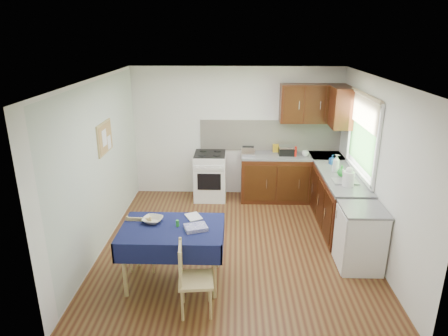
{
  "coord_description": "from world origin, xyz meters",
  "views": [
    {
      "loc": [
        -0.01,
        -5.42,
        3.12
      ],
      "look_at": [
        -0.18,
        0.19,
        1.18
      ],
      "focal_mm": 32.0,
      "sensor_mm": 36.0,
      "label": 1
    }
  ],
  "objects_px": {
    "chair_far": "(143,239)",
    "sandwich_press": "(287,150)",
    "dish_rack": "(345,181)",
    "kettle": "(349,177)",
    "dining_table": "(172,235)",
    "chair_near": "(192,277)",
    "toaster": "(248,151)"
  },
  "relations": [
    {
      "from": "chair_near",
      "to": "sandwich_press",
      "type": "bearing_deg",
      "value": -29.41
    },
    {
      "from": "kettle",
      "to": "chair_near",
      "type": "bearing_deg",
      "value": -140.68
    },
    {
      "from": "dining_table",
      "to": "sandwich_press",
      "type": "bearing_deg",
      "value": 41.45
    },
    {
      "from": "chair_near",
      "to": "dish_rack",
      "type": "xyz_separation_m",
      "value": [
        2.18,
        1.94,
        0.45
      ]
    },
    {
      "from": "dining_table",
      "to": "chair_far",
      "type": "relative_size",
      "value": 1.53
    },
    {
      "from": "dining_table",
      "to": "chair_far",
      "type": "height_order",
      "value": "chair_far"
    },
    {
      "from": "dining_table",
      "to": "kettle",
      "type": "relative_size",
      "value": 4.38
    },
    {
      "from": "sandwich_press",
      "to": "dish_rack",
      "type": "bearing_deg",
      "value": -53.25
    },
    {
      "from": "chair_far",
      "to": "toaster",
      "type": "height_order",
      "value": "toaster"
    },
    {
      "from": "dish_rack",
      "to": "dining_table",
      "type": "bearing_deg",
      "value": -164.16
    },
    {
      "from": "chair_far",
      "to": "kettle",
      "type": "relative_size",
      "value": 2.86
    },
    {
      "from": "sandwich_press",
      "to": "dish_rack",
      "type": "height_order",
      "value": "dish_rack"
    },
    {
      "from": "dish_rack",
      "to": "kettle",
      "type": "bearing_deg",
      "value": -102.58
    },
    {
      "from": "chair_far",
      "to": "sandwich_press",
      "type": "height_order",
      "value": "sandwich_press"
    },
    {
      "from": "toaster",
      "to": "chair_near",
      "type": "bearing_deg",
      "value": -78.86
    },
    {
      "from": "toaster",
      "to": "dish_rack",
      "type": "height_order",
      "value": "toaster"
    },
    {
      "from": "chair_far",
      "to": "toaster",
      "type": "distance_m",
      "value": 2.87
    },
    {
      "from": "chair_far",
      "to": "kettle",
      "type": "distance_m",
      "value": 3.14
    },
    {
      "from": "dining_table",
      "to": "chair_near",
      "type": "height_order",
      "value": "chair_near"
    },
    {
      "from": "chair_far",
      "to": "sandwich_press",
      "type": "bearing_deg",
      "value": -129.92
    },
    {
      "from": "toaster",
      "to": "kettle",
      "type": "distance_m",
      "value": 2.09
    },
    {
      "from": "sandwich_press",
      "to": "kettle",
      "type": "distance_m",
      "value": 1.73
    },
    {
      "from": "sandwich_press",
      "to": "dish_rack",
      "type": "xyz_separation_m",
      "value": [
        0.74,
        -1.41,
        -0.06
      ]
    },
    {
      "from": "chair_near",
      "to": "toaster",
      "type": "bearing_deg",
      "value": -18.44
    },
    {
      "from": "chair_near",
      "to": "sandwich_press",
      "type": "height_order",
      "value": "sandwich_press"
    },
    {
      "from": "toaster",
      "to": "chair_far",
      "type": "bearing_deg",
      "value": -98.09
    },
    {
      "from": "sandwich_press",
      "to": "kettle",
      "type": "bearing_deg",
      "value": -55.57
    },
    {
      "from": "dish_rack",
      "to": "chair_near",
      "type": "bearing_deg",
      "value": -151.04
    },
    {
      "from": "dish_rack",
      "to": "kettle",
      "type": "height_order",
      "value": "kettle"
    },
    {
      "from": "chair_far",
      "to": "kettle",
      "type": "bearing_deg",
      "value": -160.96
    },
    {
      "from": "chair_far",
      "to": "kettle",
      "type": "height_order",
      "value": "kettle"
    },
    {
      "from": "toaster",
      "to": "sandwich_press",
      "type": "bearing_deg",
      "value": 29.33
    }
  ]
}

